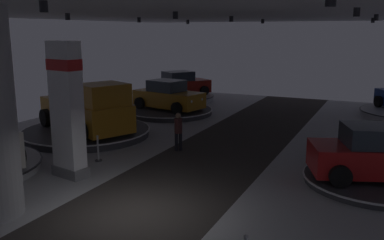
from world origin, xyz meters
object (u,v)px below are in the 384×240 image
at_px(display_car_mid_right, 378,154).
at_px(display_car_deep_left, 180,85).
at_px(display_car_far_left, 168,96).
at_px(pickup_truck_mid_left, 88,110).
at_px(display_platform_mid_left, 86,132).
at_px(brand_sign_pylon, 67,109).
at_px(visitor_walking_near, 178,129).
at_px(display_platform_far_left, 169,111).
at_px(display_platform_deep_left, 180,97).
at_px(display_platform_mid_right, 376,180).

height_order(display_car_mid_right, display_car_deep_left, display_car_deep_left).
bearing_deg(display_car_deep_left, display_car_far_left, -70.96).
xyz_separation_m(pickup_truck_mid_left, display_car_mid_right, (12.23, -0.93, -0.29)).
distance_m(pickup_truck_mid_left, display_car_mid_right, 12.27).
xyz_separation_m(display_platform_mid_left, display_car_mid_right, (12.53, -1.06, 0.80)).
xyz_separation_m(brand_sign_pylon, visitor_walking_near, (1.94, 4.31, -1.44)).
distance_m(display_platform_far_left, display_platform_deep_left, 5.18).
xyz_separation_m(pickup_truck_mid_left, display_car_deep_left, (-1.06, 11.43, -0.18)).
xyz_separation_m(display_platform_deep_left, display_car_deep_left, (-0.02, -0.03, 0.91)).
relative_size(display_platform_far_left, visitor_walking_near, 3.27).
bearing_deg(display_platform_mid_right, display_platform_mid_left, 175.24).
relative_size(brand_sign_pylon, display_platform_mid_right, 0.98).
distance_m(display_platform_mid_right, display_car_mid_right, 0.86).
xyz_separation_m(display_platform_far_left, display_platform_mid_left, (-0.95, -6.43, 0.02)).
relative_size(display_car_far_left, visitor_walking_near, 2.82).
xyz_separation_m(display_platform_mid_left, display_platform_mid_right, (12.56, -1.05, -0.06)).
bearing_deg(brand_sign_pylon, display_platform_mid_left, 123.49).
xyz_separation_m(display_car_far_left, display_platform_deep_left, (-1.66, 4.89, -0.88)).
distance_m(pickup_truck_mid_left, visitor_walking_near, 4.73).
xyz_separation_m(brand_sign_pylon, display_platform_far_left, (-2.12, 11.06, -2.18)).
relative_size(display_car_far_left, display_platform_deep_left, 0.93).
bearing_deg(brand_sign_pylon, pickup_truck_mid_left, 121.61).
distance_m(display_platform_mid_left, display_car_mid_right, 12.60).
height_order(pickup_truck_mid_left, display_car_deep_left, pickup_truck_mid_left).
bearing_deg(display_car_far_left, brand_sign_pylon, -79.01).
bearing_deg(display_platform_mid_left, display_platform_deep_left, 93.77).
height_order(display_car_mid_right, visitor_walking_near, display_car_mid_right).
height_order(display_platform_deep_left, visitor_walking_near, visitor_walking_near).
relative_size(display_platform_deep_left, display_car_deep_left, 1.07).
bearing_deg(display_car_mid_right, display_platform_mid_right, 20.73).
distance_m(brand_sign_pylon, display_car_far_left, 11.35).
height_order(display_car_far_left, visitor_walking_near, display_car_far_left).
relative_size(brand_sign_pylon, display_car_far_left, 1.01).
distance_m(display_platform_mid_left, pickup_truck_mid_left, 1.13).
bearing_deg(display_platform_mid_left, pickup_truck_mid_left, -23.83).
distance_m(brand_sign_pylon, pickup_truck_mid_left, 5.40).
distance_m(display_platform_far_left, visitor_walking_near, 7.92).
height_order(display_car_deep_left, visitor_walking_near, display_car_deep_left).
bearing_deg(visitor_walking_near, display_platform_mid_left, 176.29).
bearing_deg(display_car_deep_left, pickup_truck_mid_left, -84.72).
bearing_deg(display_car_deep_left, display_platform_mid_left, -86.14).
bearing_deg(pickup_truck_mid_left, display_platform_far_left, 84.31).
distance_m(display_platform_far_left, display_platform_mid_right, 13.81).
bearing_deg(brand_sign_pylon, display_platform_mid_right, 20.72).
distance_m(display_car_far_left, visitor_walking_near, 7.90).
height_order(pickup_truck_mid_left, display_platform_deep_left, pickup_truck_mid_left).
bearing_deg(display_car_far_left, display_platform_mid_left, -98.11).
bearing_deg(pickup_truck_mid_left, display_car_mid_right, -4.33).
xyz_separation_m(display_platform_far_left, pickup_truck_mid_left, (-0.65, -6.56, 1.11)).
xyz_separation_m(display_platform_far_left, display_car_deep_left, (-1.71, 4.87, 0.93)).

